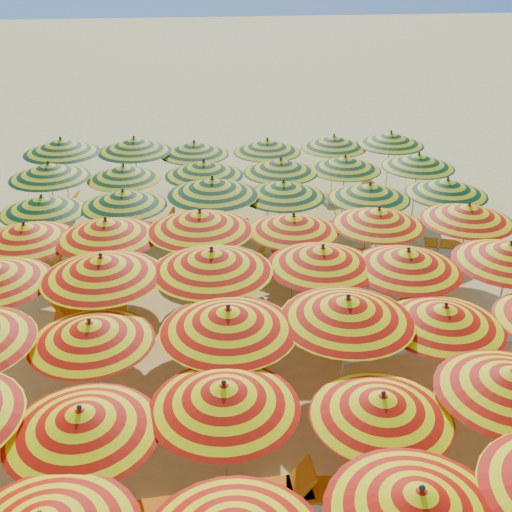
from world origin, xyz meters
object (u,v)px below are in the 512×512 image
object	(u,v)px
umbrella_7	(81,421)
lounger_12	(299,253)
umbrella_15	(347,309)
umbrella_28	(378,217)
umbrella_45	(267,146)
umbrella_22	(407,260)
umbrella_13	(91,332)
umbrella_42	(61,146)
umbrella_19	(102,267)
umbrella_26	(200,221)
umbrella_16	(445,316)
lounger_3	(264,496)
umbrella_35	(447,187)
umbrella_36	(49,171)
umbrella_39	(281,166)
lounger_7	(510,328)
lounger_17	(55,208)
lounger_8	(90,313)
umbrella_10	(512,382)
umbrella_40	(345,163)
umbrella_41	(418,161)
lounger_9	(352,285)
umbrella_30	(42,204)
lounger_14	(455,247)
umbrella_43	(134,145)
lounger_16	(222,228)
umbrella_20	(212,261)
umbrella_25	(106,229)
umbrella_47	(391,139)
umbrella_23	(510,253)
umbrella_3	(420,503)
umbrella_34	(370,191)
umbrella_29	(468,213)
lounger_5	(508,398)
umbrella_27	(294,223)
umbrella_44	(194,148)
lounger_11	(236,261)
umbrella_14	(228,320)
umbrella_8	(224,396)
lounger_18	(348,196)
umbrella_31	(123,198)
lounger_13	(344,257)
umbrella_38	(204,168)
umbrella_32	(212,187)
lounger_15	(149,227)

from	to	relation	value
umbrella_7	lounger_12	distance (m)	10.24
umbrella_15	umbrella_28	distance (m)	4.81
umbrella_45	umbrella_22	bearing A→B (deg)	-77.61
umbrella_13	umbrella_42	distance (m)	10.86
umbrella_19	umbrella_26	distance (m)	2.93
umbrella_16	umbrella_22	world-z (taller)	umbrella_22
umbrella_19	lounger_3	bearing A→B (deg)	-56.25
umbrella_35	umbrella_36	world-z (taller)	umbrella_36
umbrella_39	umbrella_15	bearing A→B (deg)	-90.18
lounger_7	lounger_17	distance (m)	14.63
umbrella_45	lounger_8	xyz separation A→B (m)	(-5.19, -6.70, -1.95)
umbrella_10	umbrella_40	xyz separation A→B (m)	(-0.08, 10.84, -0.12)
umbrella_41	lounger_9	size ratio (longest dim) A/B	1.60
lounger_12	umbrella_30	bearing A→B (deg)	-2.05
lounger_7	lounger_14	distance (m)	4.29
umbrella_43	lounger_7	world-z (taller)	umbrella_43
umbrella_15	umbrella_30	world-z (taller)	umbrella_15
umbrella_36	lounger_14	bearing A→B (deg)	-10.62
umbrella_36	lounger_16	distance (m)	5.41
umbrella_20	umbrella_25	distance (m)	3.13
umbrella_28	lounger_3	bearing A→B (deg)	-119.07
umbrella_15	umbrella_47	world-z (taller)	umbrella_15
umbrella_13	umbrella_23	size ratio (longest dim) A/B	1.02
lounger_3	umbrella_3	bearing A→B (deg)	-55.32
umbrella_19	umbrella_39	world-z (taller)	umbrella_19
umbrella_19	umbrella_34	size ratio (longest dim) A/B	1.16
lounger_7	umbrella_30	bearing A→B (deg)	-28.33
umbrella_29	lounger_5	world-z (taller)	umbrella_29
umbrella_25	umbrella_27	world-z (taller)	umbrella_25
umbrella_44	lounger_8	world-z (taller)	umbrella_44
umbrella_16	lounger_11	size ratio (longest dim) A/B	1.66
umbrella_19	umbrella_44	xyz separation A→B (m)	(2.07, 8.52, -0.26)
umbrella_44	umbrella_14	bearing A→B (deg)	-88.14
umbrella_8	lounger_17	world-z (taller)	umbrella_8
umbrella_39	lounger_14	bearing A→B (deg)	-23.23
lounger_11	umbrella_35	bearing A→B (deg)	15.12
umbrella_16	umbrella_44	distance (m)	11.56
umbrella_47	lounger_18	size ratio (longest dim) A/B	1.37
lounger_11	lounger_18	size ratio (longest dim) A/B	1.01
umbrella_30	umbrella_31	world-z (taller)	umbrella_31
umbrella_14	umbrella_30	xyz separation A→B (m)	(-4.40, 6.41, -0.23)
lounger_13	umbrella_26	bearing A→B (deg)	22.06
umbrella_38	umbrella_40	distance (m)	4.33
umbrella_35	umbrella_27	bearing A→B (deg)	-157.56
umbrella_36	umbrella_43	bearing A→B (deg)	41.68
umbrella_32	umbrella_47	distance (m)	7.63
umbrella_14	umbrella_26	xyz separation A→B (m)	(-0.36, 4.27, 0.04)
umbrella_16	lounger_12	distance (m)	7.13
umbrella_25	lounger_15	xyz separation A→B (m)	(0.65, 4.67, -2.12)
umbrella_32	umbrella_47	bearing A→B (deg)	34.93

